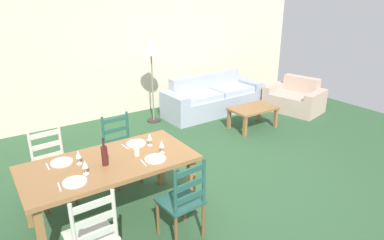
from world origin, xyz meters
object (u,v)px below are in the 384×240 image
dining_chair_near_left (92,237)px  armchair_upholstered (295,99)px  dining_table (110,168)px  couch (212,99)px  dining_chair_near_right (183,201)px  standing_lamp (151,53)px  wine_glass_near_right (162,144)px  coffee_cup_primary (137,152)px  dining_chair_far_right (121,149)px  dining_chair_far_left (52,167)px  wine_glass_near_left (85,165)px  wine_glass_far_right (150,137)px  wine_bottle (105,155)px  wine_glass_far_left (78,155)px  coffee_table (253,111)px

dining_chair_near_left → armchair_upholstered: size_ratio=0.73×
dining_table → couch: (3.25, 2.41, -0.37)m
dining_chair_near_right → standing_lamp: size_ratio=0.59×
wine_glass_near_right → coffee_cup_primary: (-0.27, 0.10, -0.07)m
dining_chair_far_right → dining_chair_far_left: bearing=-180.0°
dining_chair_near_left → wine_glass_near_left: bearing=74.5°
couch → wine_glass_far_right: bearing=-139.4°
dining_chair_near_right → wine_glass_far_right: (0.08, 0.89, 0.38)m
wine_glass_far_right → standing_lamp: standing_lamp is taller
dining_chair_far_right → wine_bottle: size_ratio=3.04×
couch → standing_lamp: size_ratio=1.41×
wine_glass_near_left → wine_glass_far_left: 0.26m
dining_table → wine_glass_far_right: size_ratio=11.80×
dining_table → dining_chair_near_right: 0.93m
dining_chair_near_left → wine_glass_near_right: (1.08, 0.65, 0.38)m
dining_chair_far_left → wine_bottle: (0.41, -0.82, 0.39)m
wine_bottle → couch: wine_bottle is taller
wine_glass_near_right → armchair_upholstered: wine_glass_near_right is taller
dining_table → wine_bottle: size_ratio=6.01×
dining_chair_far_right → coffee_table: size_ratio=1.07×
armchair_upholstered → coffee_table: bearing=-170.2°
dining_chair_near_right → wine_glass_far_left: bearing=131.5°
dining_chair_far_left → standing_lamp: size_ratio=0.59×
dining_chair_far_left → wine_glass_far_right: 1.28m
wine_glass_far_right → coffee_table: (2.76, 1.08, -0.51)m
wine_bottle → wine_glass_far_left: size_ratio=1.96×
wine_glass_near_right → wine_glass_far_right: bearing=94.6°
coffee_table → dining_table: bearing=-160.2°
wine_glass_near_right → couch: size_ratio=0.07×
dining_chair_near_left → coffee_table: 4.31m
dining_chair_near_right → couch: size_ratio=0.42×
dining_chair_near_left → couch: (3.74, 3.21, -0.19)m
dining_chair_near_right → wine_glass_near_left: (-0.80, 0.63, 0.38)m
dining_chair_near_left → couch: size_ratio=0.42×
wine_glass_far_right → armchair_upholstered: 4.55m
dining_table → armchair_upholstered: 5.10m
dining_chair_near_left → wine_bottle: 0.93m
dining_chair_far_right → standing_lamp: 2.53m
dining_chair_near_right → wine_glass_near_right: dining_chair_near_right is taller
dining_chair_far_left → wine_glass_far_left: (0.18, -0.64, 0.38)m
couch → coffee_table: bearing=-86.2°
couch → armchair_upholstered: couch is taller
dining_chair_near_left → wine_glass_far_left: (0.19, 0.91, 0.38)m
wine_glass_far_left → wine_glass_far_right: 0.87m
dining_chair_far_right → couch: bearing=30.5°
dining_chair_near_left → wine_bottle: bearing=60.1°
dining_table → coffee_cup_primary: 0.35m
wine_glass_far_right → wine_glass_far_left: bearing=180.0°
wine_bottle → coffee_table: size_ratio=0.35×
couch → coffee_table: size_ratio=2.56×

